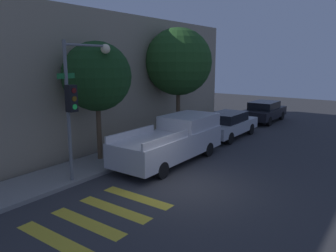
% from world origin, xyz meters
% --- Properties ---
extents(ground_plane, '(60.00, 60.00, 0.00)m').
position_xyz_m(ground_plane, '(0.00, 0.00, 0.00)').
color(ground_plane, '#333335').
extents(sidewalk, '(26.00, 2.14, 0.14)m').
position_xyz_m(sidewalk, '(0.00, 4.27, 0.07)').
color(sidewalk, gray).
rests_on(sidewalk, ground).
extents(building_row, '(26.00, 6.00, 6.56)m').
position_xyz_m(building_row, '(0.00, 8.74, 3.28)').
color(building_row, gray).
rests_on(building_row, ground).
extents(crosswalk, '(3.53, 2.60, 0.00)m').
position_xyz_m(crosswalk, '(-3.11, 0.80, 0.00)').
color(crosswalk, gold).
rests_on(crosswalk, ground).
extents(traffic_light_pole, '(2.37, 0.56, 4.96)m').
position_xyz_m(traffic_light_pole, '(-1.55, 3.37, 3.33)').
color(traffic_light_pole, slate).
rests_on(traffic_light_pole, ground).
extents(pickup_truck, '(5.68, 2.04, 1.85)m').
position_xyz_m(pickup_truck, '(2.34, 2.10, 0.94)').
color(pickup_truck, '#BCBCC1').
rests_on(pickup_truck, ground).
extents(sedan_near_corner, '(4.59, 1.76, 1.42)m').
position_xyz_m(sedan_near_corner, '(7.75, 2.10, 0.75)').
color(sedan_near_corner, '#B7BABF').
rests_on(sedan_near_corner, ground).
extents(sedan_middle, '(4.44, 1.86, 1.44)m').
position_xyz_m(sedan_middle, '(13.63, 2.10, 0.76)').
color(sedan_middle, black).
rests_on(sedan_middle, ground).
extents(tree_near_corner, '(2.86, 2.86, 5.08)m').
position_xyz_m(tree_near_corner, '(0.38, 4.58, 3.64)').
color(tree_near_corner, brown).
rests_on(tree_near_corner, ground).
extents(tree_midblock, '(3.71, 3.71, 6.06)m').
position_xyz_m(tree_midblock, '(6.39, 4.58, 4.20)').
color(tree_midblock, brown).
rests_on(tree_midblock, ground).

